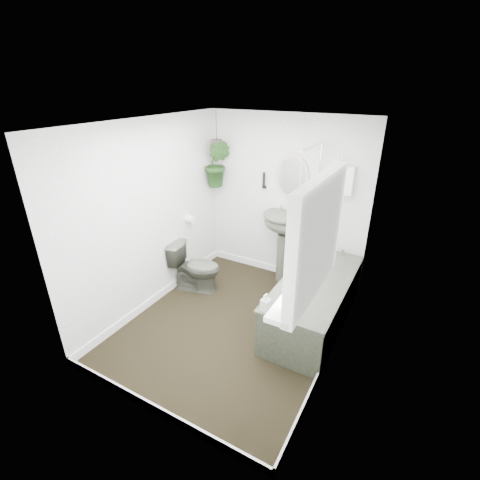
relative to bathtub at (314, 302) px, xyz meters
The scene contains 22 objects.
floor 0.99m from the bathtub, 147.99° to the right, with size 2.30×2.80×0.02m, color black.
ceiling 2.23m from the bathtub, 147.99° to the right, with size 2.30×2.80×0.02m, color white.
wall_back 1.49m from the bathtub, 131.32° to the left, with size 2.30×0.02×2.30m, color white.
wall_front 2.24m from the bathtub, 112.73° to the right, with size 2.30×0.02×2.30m, color white.
wall_left 2.20m from the bathtub, 165.69° to the right, with size 0.02×2.80×2.30m, color white.
wall_right 1.06m from the bathtub, 54.25° to the right, with size 0.02×2.80×2.30m, color white.
skirting 0.97m from the bathtub, 147.99° to the right, with size 2.30×2.80×0.10m, color white.
bathtub is the anchor object (origin of this frame).
bath_screen 1.15m from the bathtub, 123.96° to the left, with size 0.04×0.72×1.40m, color silver, non-canonical shape.
shower_box 1.51m from the bathtub, 90.00° to the left, with size 0.20×0.10×0.35m, color white.
oval_mirror 1.65m from the bathtub, 128.85° to the left, with size 0.46×0.03×0.62m, color #BBAC96.
wall_sconce 1.78m from the bathtub, 142.00° to the left, with size 0.04×0.04×0.22m, color black.
toilet_roll_holder 2.01m from the bathtub, behind, with size 0.11×0.11×0.11m, color white.
window_recess 1.84m from the bathtub, 76.41° to the right, with size 0.08×1.00×0.90m, color white.
window_sill 1.54m from the bathtub, 79.61° to the right, with size 0.18×1.00×0.04m, color white.
window_blinds 1.83m from the bathtub, 78.46° to the right, with size 0.01×0.86×0.76m, color white.
toilet 1.65m from the bathtub, behind, with size 0.38×0.67×0.68m, color #44473B.
pedestal_sink 1.04m from the bathtub, 133.77° to the left, with size 0.60×0.51×1.03m, color #44473B, non-canonical shape.
sill_plant 1.42m from the bathtub, 79.30° to the right, with size 0.22×0.19×0.25m, color black.
hanging_plant 2.31m from the bathtub, 157.60° to the left, with size 0.37×0.29×0.66m, color black.
soap_bottle 0.92m from the bathtub, 108.46° to the right, with size 0.08×0.09×0.19m, color #302D2D.
hanging_pot 2.47m from the bathtub, 157.60° to the left, with size 0.16×0.16×0.12m, color #4D3E35.
Camera 1 is at (1.70, -2.89, 2.66)m, focal length 26.00 mm.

